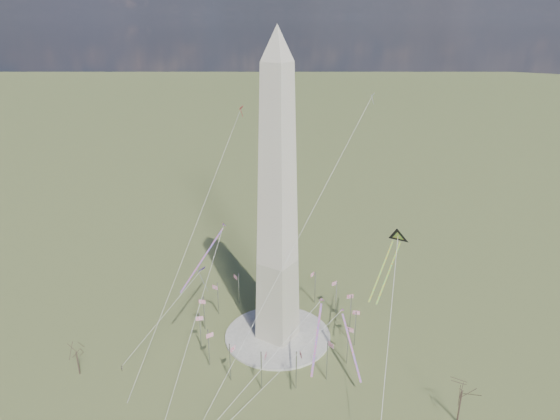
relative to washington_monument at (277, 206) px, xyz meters
The scene contains 14 objects.
ground 47.95m from the washington_monument, ahead, with size 2000.00×2000.00×0.00m, color #47562B.
plaza 47.55m from the washington_monument, ahead, with size 36.00×36.00×0.80m, color #BCB4AC.
washington_monument is the anchor object (origin of this frame).
flagpole_ring 40.68m from the washington_monument, 169.63° to the right, with size 54.40×54.40×13.00m.
tree_near 72.32m from the washington_monument, ahead, with size 8.74×8.74×15.29m.
tree_far 74.85m from the washington_monument, 129.74° to the right, with size 6.91×6.91×12.09m.
person_west 69.63m from the washington_monument, 127.36° to the right, with size 0.83×0.64×1.70m, color gray.
kite_delta_black 37.76m from the washington_monument, 23.84° to the left, with size 7.64×20.58×17.15m.
kite_diamond_purple 44.29m from the washington_monument, behind, with size 2.37×3.56×10.62m.
kite_streamer_left 38.68m from the washington_monument, 33.85° to the right, with size 8.00×18.15×13.07m.
kite_streamer_mid 25.55m from the washington_monument, 144.54° to the right, with size 2.10×22.44×15.42m.
kite_streamer_right 45.15m from the washington_monument, ahead, with size 14.51×14.75×13.39m.
kite_small_red 52.87m from the washington_monument, 139.57° to the left, with size 1.10×1.86×4.41m.
kite_small_white 50.85m from the washington_monument, 72.18° to the left, with size 1.15×1.78×3.91m.
Camera 1 is at (78.47, -120.34, 102.30)m, focal length 32.00 mm.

